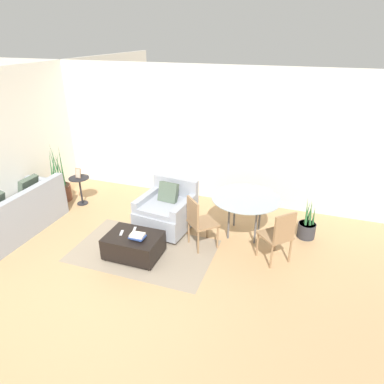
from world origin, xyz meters
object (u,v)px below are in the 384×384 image
at_px(side_table, 80,186).
at_px(potted_plant_small, 307,228).
at_px(tv_remote_primary, 134,230).
at_px(tv_remote_secondary, 122,233).
at_px(dining_table, 246,201).
at_px(book_stack, 137,236).
at_px(ottoman, 134,245).
at_px(picture_frame, 78,173).
at_px(armchair, 167,211).
at_px(dining_chair_near_left, 198,220).
at_px(potted_plant, 60,189).
at_px(couch, 13,218).
at_px(dining_chair_near_right, 279,234).

distance_m(side_table, potted_plant_small, 4.52).
distance_m(tv_remote_primary, side_table, 2.17).
bearing_deg(tv_remote_secondary, tv_remote_primary, 46.21).
xyz_separation_m(tv_remote_primary, dining_table, (1.60, 1.08, 0.26)).
distance_m(book_stack, potted_plant_small, 2.94).
distance_m(ottoman, potted_plant_small, 3.00).
xyz_separation_m(picture_frame, dining_table, (3.45, -0.06, -0.04)).
relative_size(armchair, ottoman, 1.18).
bearing_deg(side_table, ottoman, -34.11).
bearing_deg(tv_remote_primary, ottoman, -69.73).
bearing_deg(picture_frame, armchair, -8.40).
distance_m(tv_remote_primary, dining_table, 1.95).
relative_size(dining_table, dining_chair_near_left, 1.32).
xyz_separation_m(armchair, tv_remote_secondary, (-0.36, -0.98, 0.04)).
bearing_deg(armchair, potted_plant, 173.05).
relative_size(armchair, side_table, 1.72).
bearing_deg(tv_remote_secondary, book_stack, -10.91).
xyz_separation_m(couch, dining_chair_near_right, (4.54, 0.67, 0.22)).
height_order(ottoman, potted_plant, potted_plant).
relative_size(couch, potted_plant, 1.51).
relative_size(couch, picture_frame, 9.74).
height_order(picture_frame, dining_table, picture_frame).
bearing_deg(side_table, book_stack, -33.67).
distance_m(dining_table, dining_chair_near_left, 0.92).
distance_m(armchair, dining_chair_near_left, 0.85).
distance_m(couch, side_table, 1.44).
bearing_deg(dining_chair_near_left, tv_remote_primary, -155.70).
height_order(couch, potted_plant, potted_plant).
height_order(armchair, dining_table, armchair).
distance_m(tv_remote_primary, dining_chair_near_right, 2.29).
distance_m(armchair, potted_plant, 2.63).
bearing_deg(dining_table, couch, -161.34).
bearing_deg(potted_plant, couch, -85.93).
bearing_deg(dining_chair_near_right, book_stack, -162.73).
xyz_separation_m(armchair, ottoman, (-0.16, -0.99, -0.14)).
relative_size(couch, dining_table, 1.63).
height_order(book_stack, dining_table, dining_table).
bearing_deg(dining_chair_near_right, picture_frame, 170.27).
bearing_deg(picture_frame, tv_remote_primary, -31.43).
bearing_deg(armchair, tv_remote_primary, -104.68).
distance_m(couch, book_stack, 2.46).
bearing_deg(book_stack, potted_plant, 152.02).
bearing_deg(side_table, dining_table, -0.92).
distance_m(potted_plant, dining_chair_near_right, 4.70).
distance_m(tv_remote_primary, potted_plant, 2.65).
distance_m(dining_chair_near_left, dining_chair_near_right, 1.29).
relative_size(armchair, book_stack, 4.15).
bearing_deg(tv_remote_primary, armchair, 75.32).
bearing_deg(side_table, dining_chair_near_left, -14.06).
height_order(dining_chair_near_left, potted_plant_small, dining_chair_near_left).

